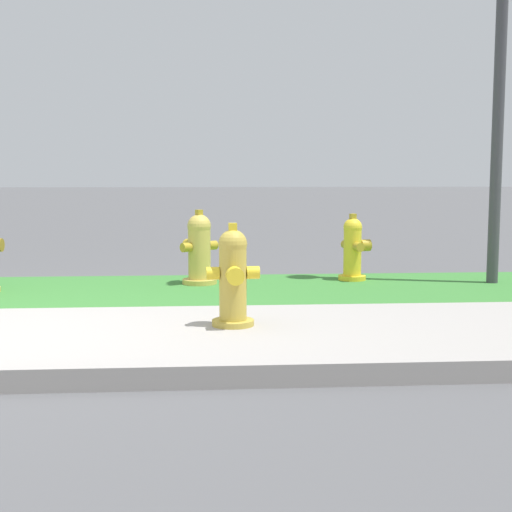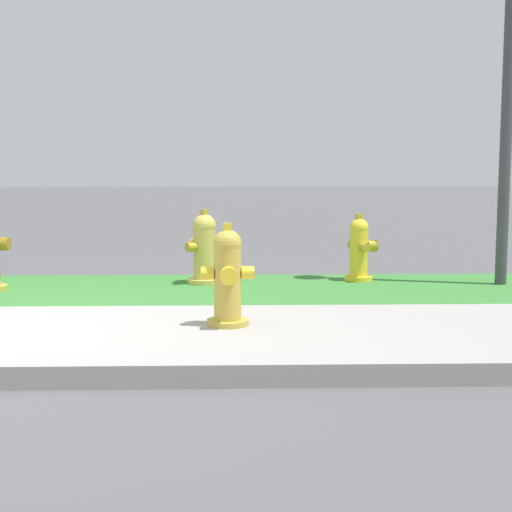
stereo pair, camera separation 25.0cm
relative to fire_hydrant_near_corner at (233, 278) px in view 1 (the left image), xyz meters
The scene contains 4 objects.
grass_verge 2.30m from the fire_hydrant_near_corner, 132.29° to the left, with size 18.00×1.83×0.01m, color #387A33.
fire_hydrant_near_corner is the anchor object (origin of this frame).
fire_hydrant_across_street 2.02m from the fire_hydrant_near_corner, 97.10° to the left, with size 0.37×0.37×0.73m.
fire_hydrant_by_grass_verge 2.50m from the fire_hydrant_near_corner, 58.86° to the left, with size 0.34×0.37×0.67m.
Camera 1 is at (1.34, -4.62, 1.05)m, focal length 50.00 mm.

